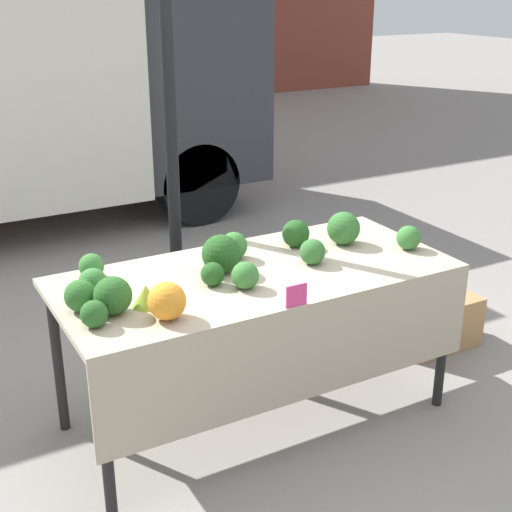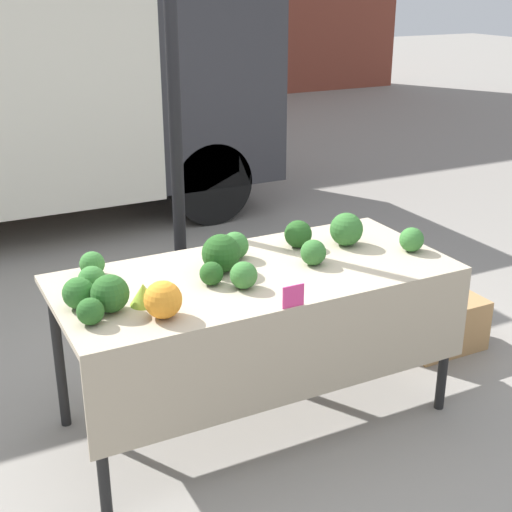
% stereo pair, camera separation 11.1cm
% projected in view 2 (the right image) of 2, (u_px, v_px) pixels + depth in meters
% --- Properties ---
extents(ground_plane, '(40.00, 40.00, 0.00)m').
position_uv_depth(ground_plane, '(256.00, 415.00, 3.71)').
color(ground_plane, gray).
extents(tent_pole, '(0.07, 0.07, 2.30)m').
position_uv_depth(tent_pole, '(177.00, 169.00, 3.90)').
color(tent_pole, black).
rests_on(tent_pole, ground_plane).
extents(market_table, '(1.92, 0.87, 0.81)m').
position_uv_depth(market_table, '(262.00, 295.00, 3.40)').
color(market_table, tan).
rests_on(market_table, ground_plane).
extents(orange_cauliflower, '(0.16, 0.16, 0.16)m').
position_uv_depth(orange_cauliflower, '(163.00, 300.00, 2.93)').
color(orange_cauliflower, orange).
rests_on(orange_cauliflower, market_table).
extents(romanesco_head, '(0.12, 0.12, 0.10)m').
position_uv_depth(romanesco_head, '(143.00, 294.00, 3.05)').
color(romanesco_head, '#93B238').
rests_on(romanesco_head, market_table).
extents(broccoli_head_0, '(0.13, 0.13, 0.13)m').
position_uv_depth(broccoli_head_0, '(244.00, 275.00, 3.21)').
color(broccoli_head_0, '#387533').
rests_on(broccoli_head_0, market_table).
extents(broccoli_head_1, '(0.14, 0.14, 0.14)m').
position_uv_depth(broccoli_head_1, '(78.00, 293.00, 3.02)').
color(broccoli_head_1, '#2D6628').
rests_on(broccoli_head_1, market_table).
extents(broccoli_head_2, '(0.13, 0.13, 0.13)m').
position_uv_depth(broccoli_head_2, '(92.00, 280.00, 3.16)').
color(broccoli_head_2, '#387533').
rests_on(broccoli_head_2, market_table).
extents(broccoli_head_3, '(0.14, 0.14, 0.14)m').
position_uv_depth(broccoli_head_3, '(298.00, 234.00, 3.70)').
color(broccoli_head_3, '#23511E').
rests_on(broccoli_head_3, market_table).
extents(broccoli_head_4, '(0.17, 0.17, 0.17)m').
position_uv_depth(broccoli_head_4, '(346.00, 229.00, 3.72)').
color(broccoli_head_4, '#336B2D').
rests_on(broccoli_head_4, market_table).
extents(broccoli_head_5, '(0.19, 0.19, 0.19)m').
position_uv_depth(broccoli_head_5, '(221.00, 253.00, 3.38)').
color(broccoli_head_5, '#23511E').
rests_on(broccoli_head_5, market_table).
extents(broccoli_head_6, '(0.11, 0.11, 0.11)m').
position_uv_depth(broccoli_head_6, '(211.00, 273.00, 3.25)').
color(broccoli_head_6, '#23511E').
rests_on(broccoli_head_6, market_table).
extents(broccoli_head_7, '(0.13, 0.13, 0.13)m').
position_uv_depth(broccoli_head_7, '(412.00, 240.00, 3.65)').
color(broccoli_head_7, '#387533').
rests_on(broccoli_head_7, market_table).
extents(broccoli_head_8, '(0.11, 0.11, 0.11)m').
position_uv_depth(broccoli_head_8, '(90.00, 311.00, 2.88)').
color(broccoli_head_8, '#285B23').
rests_on(broccoli_head_8, market_table).
extents(broccoli_head_9, '(0.16, 0.16, 0.16)m').
position_uv_depth(broccoli_head_9, '(110.00, 294.00, 2.98)').
color(broccoli_head_9, '#285B23').
rests_on(broccoli_head_9, market_table).
extents(broccoli_head_10, '(0.12, 0.12, 0.12)m').
position_uv_depth(broccoli_head_10, '(92.00, 264.00, 3.35)').
color(broccoli_head_10, '#387533').
rests_on(broccoli_head_10, market_table).
extents(broccoli_head_11, '(0.14, 0.14, 0.14)m').
position_uv_depth(broccoli_head_11, '(235.00, 245.00, 3.55)').
color(broccoli_head_11, '#387533').
rests_on(broccoli_head_11, market_table).
extents(broccoli_head_12, '(0.13, 0.13, 0.13)m').
position_uv_depth(broccoli_head_12, '(313.00, 252.00, 3.47)').
color(broccoli_head_12, '#336B2D').
rests_on(broccoli_head_12, market_table).
extents(price_sign, '(0.10, 0.01, 0.10)m').
position_uv_depth(price_sign, '(293.00, 296.00, 3.03)').
color(price_sign, '#E53D84').
rests_on(price_sign, market_table).
extents(produce_crate, '(0.49, 0.36, 0.32)m').
position_uv_depth(produce_crate, '(440.00, 322.00, 4.36)').
color(produce_crate, tan).
rests_on(produce_crate, ground_plane).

